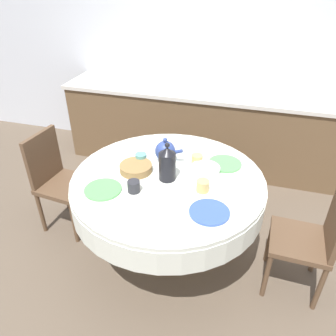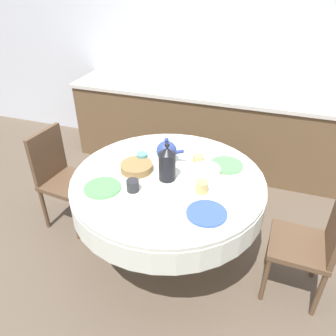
% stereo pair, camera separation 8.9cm
% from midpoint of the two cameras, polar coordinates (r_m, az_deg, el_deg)
% --- Properties ---
extents(ground_plane, '(12.00, 12.00, 0.00)m').
position_cam_midpoint_polar(ground_plane, '(2.88, 0.91, -14.50)').
color(ground_plane, brown).
extents(wall_back, '(7.00, 0.05, 2.60)m').
position_cam_midpoint_polar(wall_back, '(3.90, 10.33, 20.10)').
color(wall_back, silver).
rests_on(wall_back, ground_plane).
extents(kitchen_counter, '(3.24, 0.64, 0.91)m').
position_cam_midpoint_polar(kitchen_counter, '(3.85, 8.23, 6.78)').
color(kitchen_counter, brown).
rests_on(kitchen_counter, ground_plane).
extents(dining_table, '(1.41, 1.41, 0.78)m').
position_cam_midpoint_polar(dining_table, '(2.44, 1.04, -4.01)').
color(dining_table, tan).
rests_on(dining_table, ground_plane).
extents(chair_left, '(0.41, 0.41, 0.91)m').
position_cam_midpoint_polar(chair_left, '(2.48, 24.92, -11.47)').
color(chair_left, brown).
rests_on(chair_left, ground_plane).
extents(chair_right, '(0.44, 0.44, 0.91)m').
position_cam_midpoint_polar(chair_right, '(3.03, -17.42, -1.07)').
color(chair_right, brown).
rests_on(chair_right, ground_plane).
extents(plate_near_left, '(0.26, 0.26, 0.01)m').
position_cam_midpoint_polar(plate_near_left, '(2.29, -10.25, -3.41)').
color(plate_near_left, '#5BA85B').
rests_on(plate_near_left, dining_table).
extents(cup_near_left, '(0.09, 0.09, 0.08)m').
position_cam_midpoint_polar(cup_near_left, '(2.23, -5.02, -3.07)').
color(cup_near_left, '#28282D').
rests_on(cup_near_left, dining_table).
extents(plate_near_right, '(0.26, 0.26, 0.01)m').
position_cam_midpoint_polar(plate_near_right, '(2.06, 7.98, -7.83)').
color(plate_near_right, '#3856AD').
rests_on(plate_near_right, dining_table).
extents(cup_near_right, '(0.09, 0.09, 0.08)m').
position_cam_midpoint_polar(cup_near_right, '(2.22, 7.03, -3.30)').
color(cup_near_right, '#DBB766').
rests_on(cup_near_right, dining_table).
extents(plate_far_left, '(0.26, 0.26, 0.01)m').
position_cam_midpoint_polar(plate_far_left, '(2.74, -3.39, 3.50)').
color(plate_far_left, white).
rests_on(plate_far_left, dining_table).
extents(cup_far_left, '(0.09, 0.09, 0.08)m').
position_cam_midpoint_polar(cup_far_left, '(2.53, -3.50, 1.75)').
color(cup_far_left, '#5BA39E').
rests_on(cup_far_left, dining_table).
extents(plate_far_right, '(0.26, 0.26, 0.01)m').
position_cam_midpoint_polar(plate_far_right, '(2.55, 11.08, 0.51)').
color(plate_far_right, '#5BA85B').
rests_on(plate_far_right, dining_table).
extents(cup_far_right, '(0.09, 0.09, 0.08)m').
position_cam_midpoint_polar(cup_far_right, '(2.51, 6.28, 1.32)').
color(cup_far_right, '#DBB766').
rests_on(cup_far_right, dining_table).
extents(coffee_carafe, '(0.12, 0.12, 0.29)m').
position_cam_midpoint_polar(coffee_carafe, '(2.29, 0.97, 0.72)').
color(coffee_carafe, black).
rests_on(coffee_carafe, dining_table).
extents(teapot, '(0.22, 0.16, 0.21)m').
position_cam_midpoint_polar(teapot, '(2.52, 0.78, 2.96)').
color(teapot, '#33478E').
rests_on(teapot, dining_table).
extents(bread_basket, '(0.24, 0.24, 0.06)m').
position_cam_midpoint_polar(bread_basket, '(2.44, -4.47, 0.15)').
color(bread_basket, olive).
rests_on(bread_basket, dining_table).
extents(fruit_bowl, '(0.22, 0.22, 0.05)m').
position_cam_midpoint_polar(fruit_bowl, '(2.41, 7.60, -0.57)').
color(fruit_bowl, silver).
rests_on(fruit_bowl, dining_table).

